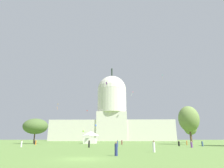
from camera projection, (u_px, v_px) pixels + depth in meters
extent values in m
plane|color=olive|center=(82.00, 159.00, 19.68)|extent=(800.00, 800.00, 0.00)
cube|color=beige|center=(82.00, 131.00, 185.15)|extent=(59.56, 21.90, 19.43)
cube|color=beige|center=(142.00, 131.00, 183.49)|extent=(59.56, 21.90, 19.43)
cube|color=beige|center=(112.00, 127.00, 185.42)|extent=(28.91, 24.09, 27.22)
cylinder|color=beige|center=(112.00, 101.00, 192.56)|extent=(29.21, 29.21, 23.70)
sphere|color=beige|center=(112.00, 90.00, 195.88)|extent=(29.43, 29.43, 29.43)
cylinder|color=#2D3833|center=(112.00, 73.00, 201.29)|extent=(1.80, 1.80, 9.14)
cube|color=white|center=(90.00, 141.00, 83.44)|extent=(5.37, 6.59, 2.39)
pyramid|color=white|center=(91.00, 133.00, 84.34)|extent=(5.64, 6.92, 2.01)
cylinder|color=#42301E|center=(34.00, 137.00, 81.13)|extent=(0.50, 0.50, 5.32)
ellipsoid|color=#4C6633|center=(36.00, 126.00, 82.43)|extent=(13.02, 12.22, 6.68)
cylinder|color=brown|center=(191.00, 135.00, 70.30)|extent=(0.66, 0.66, 6.46)
ellipsoid|color=olive|center=(189.00, 119.00, 72.02)|extent=(9.28, 8.90, 9.77)
cylinder|color=brown|center=(191.00, 137.00, 105.86)|extent=(0.85, 0.85, 5.68)
ellipsoid|color=olive|center=(190.00, 128.00, 107.31)|extent=(7.48, 7.48, 7.72)
cylinder|color=silver|center=(154.00, 147.00, 29.50)|extent=(0.56, 0.56, 1.52)
sphere|color=brown|center=(153.00, 141.00, 29.75)|extent=(0.35, 0.35, 0.25)
cylinder|color=navy|center=(116.00, 150.00, 23.35)|extent=(0.52, 0.52, 1.44)
sphere|color=#A37556|center=(116.00, 143.00, 23.58)|extent=(0.32, 0.32, 0.23)
cylinder|color=#3D5684|center=(202.00, 144.00, 52.76)|extent=(0.53, 0.53, 1.33)
sphere|color=beige|center=(202.00, 141.00, 52.97)|extent=(0.24, 0.24, 0.20)
cylinder|color=#703D93|center=(191.00, 145.00, 45.19)|extent=(0.64, 0.64, 1.25)
sphere|color=tan|center=(191.00, 142.00, 45.39)|extent=(0.33, 0.33, 0.24)
cylinder|color=orange|center=(187.00, 143.00, 62.59)|extent=(0.43, 0.43, 1.35)
sphere|color=beige|center=(187.00, 141.00, 62.81)|extent=(0.31, 0.31, 0.24)
cylinder|color=orange|center=(36.00, 143.00, 63.87)|extent=(0.48, 0.48, 1.50)
sphere|color=beige|center=(36.00, 140.00, 64.11)|extent=(0.31, 0.31, 0.23)
cylinder|color=#3D5684|center=(118.00, 144.00, 50.59)|extent=(0.49, 0.49, 1.48)
sphere|color=brown|center=(117.00, 140.00, 50.83)|extent=(0.29, 0.29, 0.21)
cylinder|color=black|center=(89.00, 144.00, 45.15)|extent=(0.52, 0.52, 1.51)
sphere|color=brown|center=(89.00, 140.00, 45.40)|extent=(0.32, 0.32, 0.24)
cylinder|color=black|center=(35.00, 142.00, 71.17)|extent=(0.47, 0.47, 1.38)
sphere|color=#A37556|center=(35.00, 140.00, 71.39)|extent=(0.24, 0.24, 0.24)
cylinder|color=silver|center=(21.00, 144.00, 48.05)|extent=(0.41, 0.41, 1.53)
sphere|color=brown|center=(22.00, 140.00, 48.29)|extent=(0.24, 0.24, 0.21)
cylinder|color=maroon|center=(122.00, 142.00, 67.31)|extent=(0.43, 0.43, 1.53)
sphere|color=beige|center=(122.00, 140.00, 67.56)|extent=(0.30, 0.30, 0.23)
cylinder|color=black|center=(179.00, 144.00, 53.62)|extent=(0.60, 0.60, 1.31)
sphere|color=tan|center=(179.00, 141.00, 53.83)|extent=(0.29, 0.29, 0.22)
cube|color=white|center=(131.00, 95.00, 93.53)|extent=(0.64, 0.81, 1.42)
cube|color=pink|center=(133.00, 92.00, 171.88)|extent=(1.07, 1.05, 0.46)
cube|color=pink|center=(133.00, 92.00, 172.01)|extent=(1.07, 1.05, 0.46)
cube|color=red|center=(87.00, 111.00, 150.22)|extent=(0.82, 0.83, 0.33)
cube|color=red|center=(87.00, 110.00, 150.34)|extent=(0.82, 0.83, 0.33)
cube|color=purple|center=(107.00, 83.00, 99.29)|extent=(0.97, 1.01, 1.45)
cube|color=blue|center=(96.00, 125.00, 154.14)|extent=(1.31, 0.71, 1.47)
cylinder|color=black|center=(96.00, 128.00, 153.49)|extent=(0.08, 0.32, 3.27)
pyramid|color=#33BCDB|center=(162.00, 76.00, 150.12)|extent=(1.32, 1.35, 0.40)
cylinder|color=yellow|center=(162.00, 78.00, 149.46)|extent=(0.34, 0.08, 2.15)
pyramid|color=orange|center=(57.00, 105.00, 72.23)|extent=(0.87, 1.35, 0.12)
cylinder|color=orange|center=(57.00, 108.00, 71.92)|extent=(0.09, 0.11, 1.27)
cube|color=#8CD133|center=(83.00, 131.00, 155.63)|extent=(1.43, 1.45, 0.69)
cube|color=#8CD133|center=(83.00, 131.00, 155.78)|extent=(1.43, 1.45, 0.69)
cylinder|color=pink|center=(83.00, 134.00, 155.11)|extent=(0.50, 0.38, 3.28)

